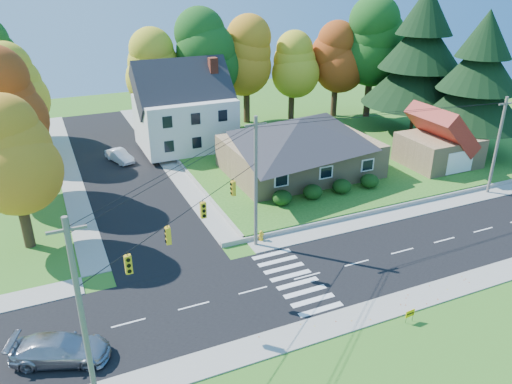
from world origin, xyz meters
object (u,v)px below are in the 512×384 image
(ranch_house, at_px, (300,145))
(silver_sedan, at_px, (60,349))
(fire_hydrant, at_px, (261,236))
(white_car, at_px, (120,156))

(ranch_house, height_order, silver_sedan, ranch_house)
(ranch_house, distance_m, fire_hydrant, 13.93)
(silver_sedan, bearing_deg, fire_hydrant, -43.22)
(white_car, xyz_separation_m, fire_hydrant, (6.83, -21.56, -0.25))
(ranch_house, xyz_separation_m, silver_sedan, (-23.79, -17.61, -2.50))
(white_car, bearing_deg, fire_hydrant, -91.89)
(ranch_house, relative_size, white_car, 3.65)
(white_car, bearing_deg, silver_sedan, -125.19)
(silver_sedan, xyz_separation_m, fire_hydrant, (14.94, 7.24, -0.33))
(silver_sedan, bearing_deg, ranch_house, -32.57)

